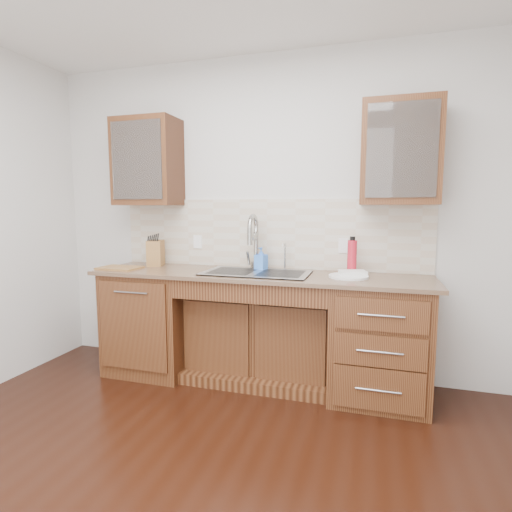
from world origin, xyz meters
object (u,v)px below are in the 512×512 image
(water_bottle, at_px, (352,257))
(plate, at_px, (349,276))
(soap_bottle, at_px, (261,259))
(cutting_board, at_px, (120,268))
(knife_block, at_px, (156,253))

(water_bottle, relative_size, plate, 0.91)
(soap_bottle, bearing_deg, cutting_board, -151.72)
(water_bottle, height_order, cutting_board, water_bottle)
(soap_bottle, relative_size, plate, 0.66)
(water_bottle, bearing_deg, soap_bottle, 179.86)
(water_bottle, distance_m, knife_block, 1.72)
(cutting_board, bearing_deg, plate, 3.53)
(soap_bottle, xyz_separation_m, knife_block, (-0.99, -0.00, 0.02))
(plate, height_order, cutting_board, same)
(soap_bottle, height_order, plate, soap_bottle)
(knife_block, xyz_separation_m, cutting_board, (-0.19, -0.26, -0.11))
(soap_bottle, distance_m, cutting_board, 1.21)
(knife_block, bearing_deg, cutting_board, -144.33)
(water_bottle, xyz_separation_m, knife_block, (-1.72, 0.00, -0.02))
(water_bottle, xyz_separation_m, plate, (-0.01, -0.14, -0.13))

